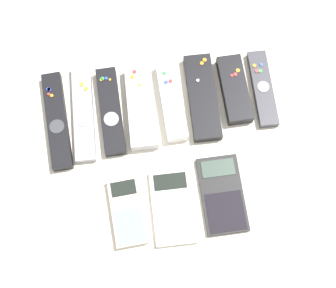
{
  "coord_description": "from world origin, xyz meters",
  "views": [
    {
      "loc": [
        -0.05,
        -0.27,
        0.93
      ],
      "look_at": [
        0.0,
        0.03,
        0.01
      ],
      "focal_mm": 50.0,
      "sensor_mm": 36.0,
      "label": 1
    }
  ],
  "objects_px": {
    "remote_0": "(57,120)",
    "remote_6": "(234,89)",
    "remote_5": "(202,97)",
    "calculator_2": "(222,194)",
    "calculator_0": "(127,211)",
    "remote_1": "(84,113)",
    "calculator_1": "(173,207)",
    "remote_7": "(262,88)",
    "remote_4": "(172,101)",
    "remote_3": "(141,107)",
    "remote_2": "(111,111)"
  },
  "relations": [
    {
      "from": "remote_4",
      "to": "calculator_0",
      "type": "distance_m",
      "value": 0.25
    },
    {
      "from": "remote_5",
      "to": "remote_6",
      "type": "height_order",
      "value": "remote_6"
    },
    {
      "from": "remote_0",
      "to": "remote_2",
      "type": "relative_size",
      "value": 1.11
    },
    {
      "from": "remote_0",
      "to": "remote_1",
      "type": "xyz_separation_m",
      "value": [
        0.06,
        0.01,
        -0.0
      ]
    },
    {
      "from": "remote_1",
      "to": "remote_3",
      "type": "distance_m",
      "value": 0.12
    },
    {
      "from": "remote_2",
      "to": "calculator_2",
      "type": "xyz_separation_m",
      "value": [
        0.2,
        -0.21,
        -0.01
      ]
    },
    {
      "from": "remote_1",
      "to": "remote_6",
      "type": "distance_m",
      "value": 0.33
    },
    {
      "from": "remote_2",
      "to": "remote_5",
      "type": "distance_m",
      "value": 0.2
    },
    {
      "from": "remote_4",
      "to": "remote_0",
      "type": "bearing_deg",
      "value": -178.83
    },
    {
      "from": "remote_4",
      "to": "remote_3",
      "type": "bearing_deg",
      "value": -177.19
    },
    {
      "from": "remote_1",
      "to": "remote_4",
      "type": "xyz_separation_m",
      "value": [
        0.19,
        -0.01,
        0.0
      ]
    },
    {
      "from": "remote_1",
      "to": "remote_4",
      "type": "height_order",
      "value": "remote_4"
    },
    {
      "from": "remote_2",
      "to": "remote_6",
      "type": "bearing_deg",
      "value": 1.85
    },
    {
      "from": "remote_6",
      "to": "calculator_0",
      "type": "distance_m",
      "value": 0.35
    },
    {
      "from": "remote_5",
      "to": "remote_3",
      "type": "bearing_deg",
      "value": -176.04
    },
    {
      "from": "remote_3",
      "to": "remote_6",
      "type": "height_order",
      "value": "same"
    },
    {
      "from": "remote_0",
      "to": "calculator_0",
      "type": "relative_size",
      "value": 1.57
    },
    {
      "from": "remote_1",
      "to": "calculator_2",
      "type": "relative_size",
      "value": 1.35
    },
    {
      "from": "remote_1",
      "to": "calculator_1",
      "type": "xyz_separation_m",
      "value": [
        0.16,
        -0.23,
        -0.0
      ]
    },
    {
      "from": "remote_7",
      "to": "calculator_1",
      "type": "height_order",
      "value": "remote_7"
    },
    {
      "from": "remote_6",
      "to": "calculator_2",
      "type": "relative_size",
      "value": 0.95
    },
    {
      "from": "remote_2",
      "to": "remote_4",
      "type": "relative_size",
      "value": 1.1
    },
    {
      "from": "remote_5",
      "to": "calculator_2",
      "type": "relative_size",
      "value": 1.23
    },
    {
      "from": "calculator_2",
      "to": "remote_6",
      "type": "bearing_deg",
      "value": 73.93
    },
    {
      "from": "remote_5",
      "to": "calculator_0",
      "type": "bearing_deg",
      "value": -128.49
    },
    {
      "from": "remote_1",
      "to": "remote_4",
      "type": "bearing_deg",
      "value": 1.63
    },
    {
      "from": "remote_3",
      "to": "remote_1",
      "type": "bearing_deg",
      "value": 179.37
    },
    {
      "from": "remote_5",
      "to": "calculator_0",
      "type": "xyz_separation_m",
      "value": [
        -0.19,
        -0.22,
        -0.0
      ]
    },
    {
      "from": "remote_6",
      "to": "remote_7",
      "type": "height_order",
      "value": "remote_6"
    },
    {
      "from": "remote_5",
      "to": "calculator_0",
      "type": "distance_m",
      "value": 0.29
    },
    {
      "from": "remote_1",
      "to": "calculator_0",
      "type": "bearing_deg",
      "value": -70.8
    },
    {
      "from": "remote_3",
      "to": "remote_7",
      "type": "distance_m",
      "value": 0.27
    },
    {
      "from": "remote_6",
      "to": "remote_2",
      "type": "bearing_deg",
      "value": -177.82
    },
    {
      "from": "remote_3",
      "to": "remote_4",
      "type": "xyz_separation_m",
      "value": [
        0.07,
        0.0,
        -0.0
      ]
    },
    {
      "from": "remote_0",
      "to": "remote_6",
      "type": "height_order",
      "value": "remote_6"
    },
    {
      "from": "remote_4",
      "to": "calculator_1",
      "type": "relative_size",
      "value": 1.15
    },
    {
      "from": "calculator_0",
      "to": "calculator_1",
      "type": "height_order",
      "value": "calculator_0"
    },
    {
      "from": "remote_1",
      "to": "remote_7",
      "type": "bearing_deg",
      "value": 2.46
    },
    {
      "from": "remote_0",
      "to": "remote_7",
      "type": "distance_m",
      "value": 0.45
    },
    {
      "from": "remote_1",
      "to": "remote_3",
      "type": "xyz_separation_m",
      "value": [
        0.12,
        -0.01,
        0.01
      ]
    },
    {
      "from": "remote_3",
      "to": "remote_2",
      "type": "bearing_deg",
      "value": -178.96
    },
    {
      "from": "remote_6",
      "to": "calculator_1",
      "type": "bearing_deg",
      "value": -125.98
    },
    {
      "from": "remote_4",
      "to": "calculator_0",
      "type": "xyz_separation_m",
      "value": [
        -0.13,
        -0.22,
        -0.0
      ]
    },
    {
      "from": "remote_1",
      "to": "remote_2",
      "type": "distance_m",
      "value": 0.06
    },
    {
      "from": "remote_2",
      "to": "remote_7",
      "type": "distance_m",
      "value": 0.33
    },
    {
      "from": "remote_5",
      "to": "calculator_1",
      "type": "bearing_deg",
      "value": -111.46
    },
    {
      "from": "calculator_0",
      "to": "calculator_1",
      "type": "bearing_deg",
      "value": -4.6
    },
    {
      "from": "remote_1",
      "to": "calculator_2",
      "type": "height_order",
      "value": "remote_1"
    },
    {
      "from": "remote_1",
      "to": "calculator_0",
      "type": "height_order",
      "value": "same"
    },
    {
      "from": "remote_1",
      "to": "remote_4",
      "type": "relative_size",
      "value": 1.23
    }
  ]
}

